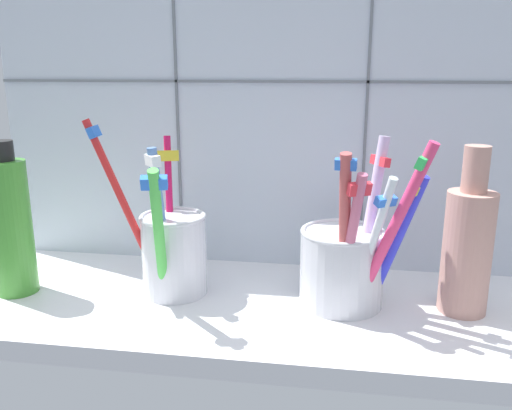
{
  "coord_description": "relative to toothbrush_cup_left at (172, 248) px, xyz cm",
  "views": [
    {
      "loc": [
        7.61,
        -48.12,
        24.88
      ],
      "look_at": [
        0.0,
        1.14,
        11.8
      ],
      "focal_mm": 36.9,
      "sensor_mm": 36.0,
      "label": 1
    }
  ],
  "objects": [
    {
      "name": "ceramic_vase",
      "position": [
        28.87,
        0.28,
        1.67
      ],
      "size": [
        4.54,
        4.54,
        16.09
      ],
      "color": "tan",
      "rests_on": "counter_slab"
    },
    {
      "name": "toothbrush_cup_right",
      "position": [
        17.66,
        -0.14,
        -0.3
      ],
      "size": [
        11.73,
        9.85,
        17.13
      ],
      "color": "silver",
      "rests_on": "counter_slab"
    },
    {
      "name": "counter_slab",
      "position": [
        8.72,
        -0.92,
        -5.93
      ],
      "size": [
        64.0,
        22.0,
        2.0
      ],
      "primitive_type": "cube",
      "color": "silver",
      "rests_on": "ground"
    },
    {
      "name": "tile_wall_back",
      "position": [
        8.72,
        11.07,
        15.57
      ],
      "size": [
        64.0,
        2.2,
        45.0
      ],
      "color": "silver",
      "rests_on": "ground"
    },
    {
      "name": "toothbrush_cup_left",
      "position": [
        0.0,
        0.0,
        0.0
      ],
      "size": [
        11.6,
        11.46,
        18.14
      ],
      "color": "silver",
      "rests_on": "counter_slab"
    },
    {
      "name": "soap_bottle",
      "position": [
        -16.3,
        -2.13,
        2.36
      ],
      "size": [
        4.2,
        4.2,
        15.93
      ],
      "color": "#429331",
      "rests_on": "counter_slab"
    }
  ]
}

